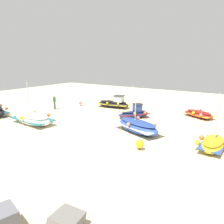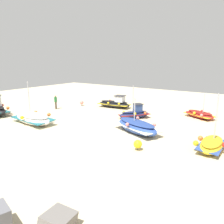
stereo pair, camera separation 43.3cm
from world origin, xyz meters
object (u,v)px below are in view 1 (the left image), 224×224
at_px(fishing_boat_4, 213,144).
at_px(person_walking, 54,101).
at_px(fishing_boat_1, 199,114).
at_px(mooring_buoy_1, 81,103).
at_px(fishing_boat_3, 114,103).
at_px(fishing_boat_6, 134,113).
at_px(mooring_buoy_0, 140,144).
at_px(fishing_boat_0, 137,126).
at_px(fishing_boat_2, 32,119).

distance_m(fishing_boat_4, person_walking, 18.32).
bearing_deg(fishing_boat_1, mooring_buoy_1, 36.77).
xyz_separation_m(fishing_boat_3, fishing_boat_4, (-12.81, 7.47, -0.14)).
relative_size(fishing_boat_4, fishing_boat_6, 1.11).
relative_size(person_walking, mooring_buoy_0, 2.43).
bearing_deg(fishing_boat_0, fishing_boat_3, 156.29).
distance_m(fishing_boat_2, mooring_buoy_0, 11.08).
distance_m(fishing_boat_1, fishing_boat_3, 9.93).
xyz_separation_m(fishing_boat_6, person_walking, (9.86, 1.59, 0.49)).
distance_m(fishing_boat_0, mooring_buoy_1, 12.45).
height_order(fishing_boat_6, mooring_buoy_0, fishing_boat_6).
height_order(fishing_boat_2, mooring_buoy_0, fishing_boat_2).
xyz_separation_m(fishing_boat_0, mooring_buoy_0, (-1.86, 3.18, -0.11)).
height_order(fishing_boat_3, mooring_buoy_1, fishing_boat_3).
bearing_deg(mooring_buoy_1, fishing_boat_2, 102.19).
distance_m(fishing_boat_0, fishing_boat_2, 9.74).
bearing_deg(fishing_boat_6, person_walking, 133.58).
bearing_deg(fishing_boat_0, fishing_boat_1, 91.51).
relative_size(fishing_boat_0, fishing_boat_6, 1.41).
bearing_deg(person_walking, mooring_buoy_1, 47.99).
bearing_deg(fishing_boat_2, mooring_buoy_0, 4.39).
height_order(fishing_boat_1, fishing_boat_4, fishing_boat_4).
relative_size(mooring_buoy_0, mooring_buoy_1, 1.08).
distance_m(fishing_boat_1, person_walking, 16.17).
relative_size(fishing_boat_2, fishing_boat_6, 1.45).
relative_size(fishing_boat_6, person_walking, 2.02).
bearing_deg(fishing_boat_2, fishing_boat_6, 50.88).
xyz_separation_m(fishing_boat_1, fishing_boat_3, (9.89, 0.79, 0.17)).
height_order(fishing_boat_0, mooring_buoy_1, fishing_boat_0).
bearing_deg(mooring_buoy_1, fishing_boat_0, 153.16).
height_order(fishing_boat_1, person_walking, fishing_boat_1).
bearing_deg(fishing_boat_2, fishing_boat_0, 23.41).
distance_m(person_walking, mooring_buoy_0, 15.20).
bearing_deg(fishing_boat_0, person_walking, -169.18).
distance_m(fishing_boat_6, mooring_buoy_1, 8.84).
height_order(fishing_boat_4, mooring_buoy_1, fishing_boat_4).
xyz_separation_m(fishing_boat_1, person_walking, (15.19, 5.52, 0.62)).
height_order(fishing_boat_0, fishing_boat_6, fishing_boat_6).
xyz_separation_m(fishing_boat_2, fishing_boat_6, (-6.79, -7.09, -0.01)).
xyz_separation_m(fishing_boat_4, mooring_buoy_0, (3.96, 2.81, 0.03)).
distance_m(fishing_boat_1, fishing_boat_6, 6.62).
bearing_deg(fishing_boat_4, fishing_boat_3, -120.20).
relative_size(fishing_boat_1, mooring_buoy_1, 5.54).
bearing_deg(fishing_boat_6, fishing_boat_0, -114.03).
bearing_deg(mooring_buoy_0, mooring_buoy_1, -34.18).
height_order(fishing_boat_4, person_walking, fishing_boat_4).
bearing_deg(fishing_boat_3, fishing_boat_6, -40.91).
xyz_separation_m(fishing_boat_0, fishing_boat_2, (9.22, 3.13, -0.04)).
relative_size(fishing_boat_0, fishing_boat_3, 1.11).
height_order(fishing_boat_3, person_walking, person_walking).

